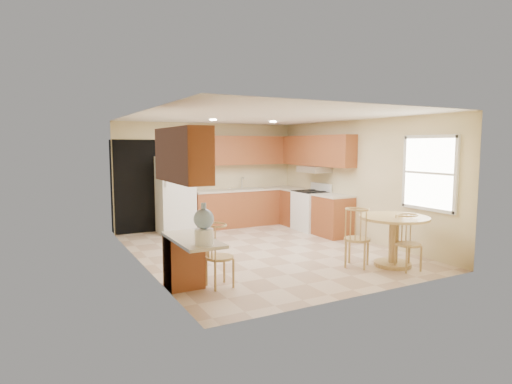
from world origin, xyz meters
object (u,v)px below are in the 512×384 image
dining_table (394,234)px  chair_desk (222,250)px  chair_table_a (361,232)px  water_crock (204,226)px  stove (311,210)px  refrigerator (175,195)px  chair_table_b (413,238)px

dining_table → chair_desk: (-2.92, 0.29, -0.00)m
chair_table_a → water_crock: water_crock is taller
stove → chair_table_a: bearing=-110.6°
chair_desk → water_crock: (-0.45, -0.50, 0.46)m
refrigerator → chair_table_b: size_ratio=1.98×
stove → dining_table: size_ratio=0.98×
refrigerator → chair_desk: refrigerator is taller
chair_table_b → dining_table: bearing=-77.2°
chair_table_a → chair_table_b: 0.79m
refrigerator → chair_table_a: refrigerator is taller
chair_table_b → chair_table_a: bearing=-34.2°
water_crock → stove: bearing=40.1°
refrigerator → chair_desk: 4.08m
dining_table → chair_table_a: bearing=163.9°
chair_table_a → water_crock: (-2.82, -0.37, 0.42)m
chair_desk → water_crock: size_ratio=1.72×
water_crock → chair_desk: bearing=47.8°
chair_table_a → chair_table_b: size_ratio=1.09×
chair_desk → refrigerator: bearing=168.1°
dining_table → chair_table_a: chair_table_a is taller
refrigerator → stove: bearing=-23.0°
stove → chair_table_a: size_ratio=1.14×
chair_table_a → chair_table_b: bearing=9.2°
chair_table_a → water_crock: bearing=-120.9°
stove → water_crock: (-3.92, -3.30, 0.53)m
chair_table_b → chair_desk: bearing=-4.4°
dining_table → chair_desk: chair_desk is taller
chair_table_b → stove: bearing=-90.4°
chair_table_b → water_crock: 3.44m
refrigerator → water_crock: (-1.05, -4.52, 0.14)m
stove → chair_desk: (-3.47, -2.80, 0.07)m
chair_desk → dining_table: bearing=80.9°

